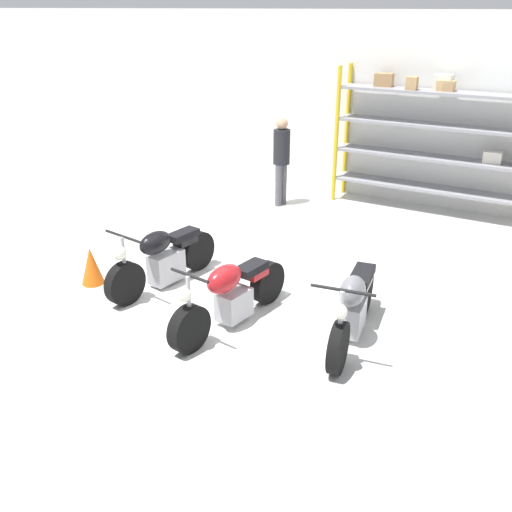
{
  "coord_description": "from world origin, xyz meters",
  "views": [
    {
      "loc": [
        3.34,
        -5.43,
        3.65
      ],
      "look_at": [
        0.0,
        0.4,
        0.7
      ],
      "focal_mm": 40.0,
      "sensor_mm": 36.0,
      "label": 1
    }
  ],
  "objects_px": {
    "person_browsing": "(282,154)",
    "traffic_cone": "(91,266)",
    "motorcycle_grey": "(353,306)",
    "shelving_rack": "(437,136)",
    "motorcycle_black": "(163,259)",
    "motorcycle_red": "(231,295)"
  },
  "relations": [
    {
      "from": "motorcycle_red",
      "to": "traffic_cone",
      "type": "distance_m",
      "value": 2.34
    },
    {
      "from": "traffic_cone",
      "to": "motorcycle_red",
      "type": "bearing_deg",
      "value": 0.33
    },
    {
      "from": "traffic_cone",
      "to": "motorcycle_grey",
      "type": "bearing_deg",
      "value": 6.9
    },
    {
      "from": "shelving_rack",
      "to": "traffic_cone",
      "type": "relative_size",
      "value": 6.84
    },
    {
      "from": "motorcycle_black",
      "to": "traffic_cone",
      "type": "bearing_deg",
      "value": -55.42
    },
    {
      "from": "motorcycle_grey",
      "to": "traffic_cone",
      "type": "xyz_separation_m",
      "value": [
        -3.75,
        -0.45,
        -0.15
      ]
    },
    {
      "from": "shelving_rack",
      "to": "motorcycle_black",
      "type": "bearing_deg",
      "value": -115.38
    },
    {
      "from": "shelving_rack",
      "to": "motorcycle_grey",
      "type": "height_order",
      "value": "shelving_rack"
    },
    {
      "from": "motorcycle_black",
      "to": "motorcycle_red",
      "type": "xyz_separation_m",
      "value": [
        1.41,
        -0.45,
        -0.0
      ]
    },
    {
      "from": "shelving_rack",
      "to": "motorcycle_grey",
      "type": "xyz_separation_m",
      "value": [
        0.39,
        -5.13,
        -1.02
      ]
    },
    {
      "from": "motorcycle_black",
      "to": "motorcycle_grey",
      "type": "bearing_deg",
      "value": 97.8
    },
    {
      "from": "person_browsing",
      "to": "motorcycle_red",
      "type": "bearing_deg",
      "value": 115.94
    },
    {
      "from": "motorcycle_red",
      "to": "traffic_cone",
      "type": "bearing_deg",
      "value": -82.0
    },
    {
      "from": "person_browsing",
      "to": "traffic_cone",
      "type": "height_order",
      "value": "person_browsing"
    },
    {
      "from": "motorcycle_black",
      "to": "motorcycle_red",
      "type": "height_order",
      "value": "motorcycle_black"
    },
    {
      "from": "motorcycle_red",
      "to": "traffic_cone",
      "type": "xyz_separation_m",
      "value": [
        -2.33,
        -0.01,
        -0.13
      ]
    },
    {
      "from": "traffic_cone",
      "to": "motorcycle_black",
      "type": "bearing_deg",
      "value": 26.6
    },
    {
      "from": "motorcycle_red",
      "to": "motorcycle_black",
      "type": "bearing_deg",
      "value": -100.03
    },
    {
      "from": "shelving_rack",
      "to": "person_browsing",
      "type": "distance_m",
      "value": 2.91
    },
    {
      "from": "motorcycle_grey",
      "to": "traffic_cone",
      "type": "distance_m",
      "value": 3.78
    },
    {
      "from": "motorcycle_black",
      "to": "person_browsing",
      "type": "relative_size",
      "value": 1.16
    },
    {
      "from": "shelving_rack",
      "to": "motorcycle_black",
      "type": "height_order",
      "value": "shelving_rack"
    }
  ]
}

